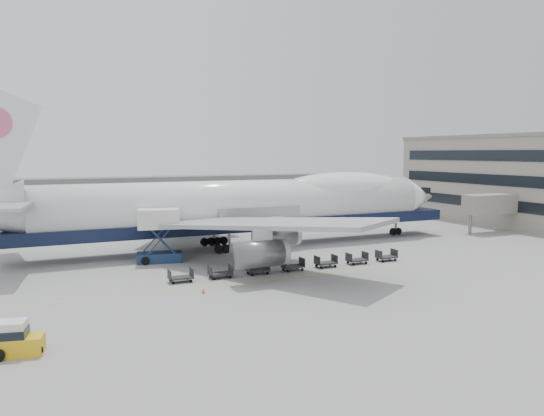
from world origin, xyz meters
name	(u,v)px	position (x,y,z in m)	size (l,w,h in m)	color
ground	(282,264)	(0.00, 0.00, 0.00)	(260.00, 260.00, 0.00)	gray
apron_line	(308,276)	(0.00, -6.00, 0.01)	(60.00, 0.15, 0.01)	gold
hangar	(106,193)	(-10.00, 70.00, 3.50)	(110.00, 8.00, 7.00)	slate
airliner	(247,205)	(0.64, 12.00, 5.62)	(67.00, 55.30, 19.98)	white
catering_truck	(159,232)	(-12.23, 7.14, 3.44)	(5.43, 4.21, 6.11)	navy
baggage_tug	(15,340)	(-26.67, -17.14, 0.96)	(3.24, 2.20, 2.17)	gold
traffic_cone	(203,291)	(-11.75, -8.09, 0.23)	(0.34, 0.34, 0.49)	#EB580C
dolly_0	(181,277)	(-12.51, -3.24, 0.53)	(2.30, 1.35, 1.30)	#2D2D30
dolly_1	(220,273)	(-8.45, -3.24, 0.53)	(2.30, 1.35, 1.30)	#2D2D30
dolly_2	(258,269)	(-4.39, -3.24, 0.53)	(2.30, 1.35, 1.30)	#2D2D30
dolly_3	(293,266)	(-0.32, -3.24, 0.53)	(2.30, 1.35, 1.30)	#2D2D30
dolly_4	(326,262)	(3.74, -3.24, 0.53)	(2.30, 1.35, 1.30)	#2D2D30
dolly_5	(357,259)	(7.80, -3.24, 0.53)	(2.30, 1.35, 1.30)	#2D2D30
dolly_6	(386,256)	(11.86, -3.24, 0.53)	(2.30, 1.35, 1.30)	#2D2D30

